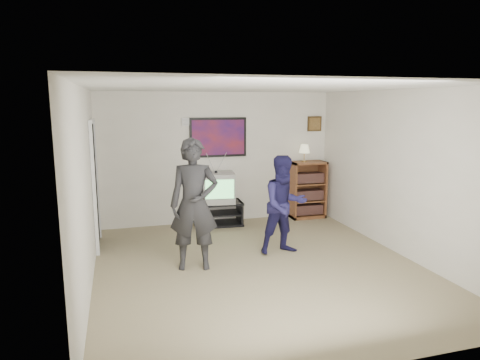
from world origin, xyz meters
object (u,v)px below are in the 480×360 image
crt_television (216,187)px  bookshelf (307,190)px  person_tall (194,204)px  person_short (284,205)px  media_stand (218,213)px

crt_television → bookshelf: bookshelf is taller
crt_television → person_tall: size_ratio=0.36×
crt_television → bookshelf: (1.90, 0.05, -0.16)m
crt_television → person_short: bearing=-61.5°
bookshelf → person_short: person_short is taller
bookshelf → person_short: size_ratio=0.75×
media_stand → person_tall: 2.26m
media_stand → bookshelf: 1.89m
media_stand → crt_television: size_ratio=1.39×
media_stand → person_short: size_ratio=0.61×
crt_television → person_tall: bearing=-103.1°
media_stand → person_short: person_short is taller
person_short → crt_television: bearing=106.9°
bookshelf → person_tall: (-2.66, -2.04, 0.35)m
media_stand → bookshelf: bookshelf is taller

